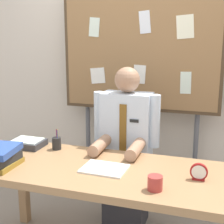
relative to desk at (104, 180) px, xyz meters
name	(u,v)px	position (x,y,z in m)	size (l,w,h in m)	color
back_wall	(145,62)	(0.00, 1.18, 0.70)	(6.40, 0.08, 2.70)	beige
desk	(104,180)	(0.00, 0.00, 0.00)	(1.82, 0.73, 0.73)	#9E754C
person	(126,155)	(0.00, 0.54, -0.02)	(0.55, 0.56, 1.36)	#2D2D33
bulletin_board	(140,54)	(0.00, 0.98, 0.79)	(1.46, 0.09, 2.01)	#4C3823
book_stack	(0,157)	(-0.67, -0.20, 0.16)	(0.23, 0.31, 0.14)	olive
open_notebook	(104,169)	(0.01, -0.02, 0.09)	(0.29, 0.23, 0.01)	white
desk_clock	(199,173)	(0.61, 0.01, 0.13)	(0.11, 0.04, 0.11)	maroon
coffee_mug	(155,183)	(0.38, -0.21, 0.13)	(0.09, 0.09, 0.09)	#B23833
pen_holder	(57,143)	(-0.48, 0.24, 0.14)	(0.07, 0.07, 0.16)	#262626
paper_tray	(28,143)	(-0.73, 0.23, 0.11)	(0.26, 0.20, 0.06)	#333338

